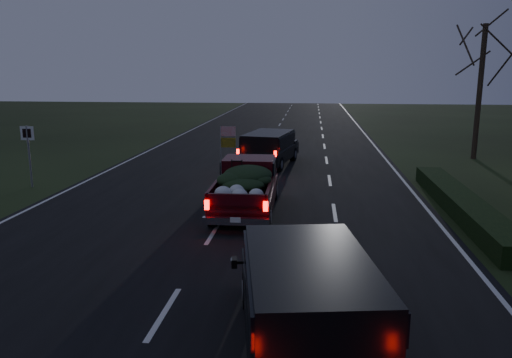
# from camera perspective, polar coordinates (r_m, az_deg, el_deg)

# --- Properties ---
(ground) EXTENTS (120.00, 120.00, 0.00)m
(ground) POSITION_cam_1_polar(r_m,az_deg,el_deg) (14.69, -4.87, -6.16)
(ground) COLOR black
(ground) RESTS_ON ground
(road_asphalt) EXTENTS (14.00, 120.00, 0.02)m
(road_asphalt) POSITION_cam_1_polar(r_m,az_deg,el_deg) (14.69, -4.87, -6.12)
(road_asphalt) COLOR black
(road_asphalt) RESTS_ON ground
(hedge_row) EXTENTS (1.00, 10.00, 0.60)m
(hedge_row) POSITION_cam_1_polar(r_m,az_deg,el_deg) (17.94, 22.46, -2.66)
(hedge_row) COLOR black
(hedge_row) RESTS_ON ground
(route_sign) EXTENTS (0.55, 0.08, 2.50)m
(route_sign) POSITION_cam_1_polar(r_m,az_deg,el_deg) (22.00, -24.57, 3.39)
(route_sign) COLOR gray
(route_sign) RESTS_ON ground
(bare_tree_far) EXTENTS (3.60, 3.60, 7.00)m
(bare_tree_far) POSITION_cam_1_polar(r_m,az_deg,el_deg) (29.01, 24.48, 12.37)
(bare_tree_far) COLOR black
(bare_tree_far) RESTS_ON ground
(pickup_truck) EXTENTS (1.95, 4.90, 2.55)m
(pickup_truck) POSITION_cam_1_polar(r_m,az_deg,el_deg) (16.60, -1.12, -0.53)
(pickup_truck) COLOR #3D080F
(pickup_truck) RESTS_ON ground
(lead_suv) EXTENTS (2.77, 5.00, 1.36)m
(lead_suv) POSITION_cam_1_polar(r_m,az_deg,el_deg) (24.74, 1.50, 3.88)
(lead_suv) COLOR black
(lead_suv) RESTS_ON ground
(rear_suv) EXTENTS (2.79, 5.15, 1.40)m
(rear_suv) POSITION_cam_1_polar(r_m,az_deg,el_deg) (8.37, 5.96, -13.03)
(rear_suv) COLOR black
(rear_suv) RESTS_ON ground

